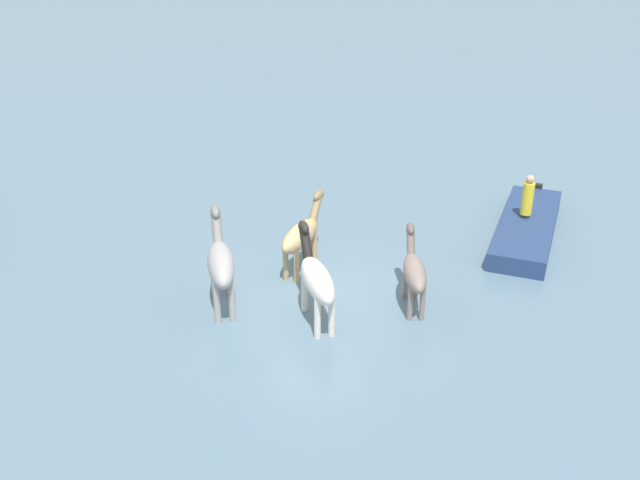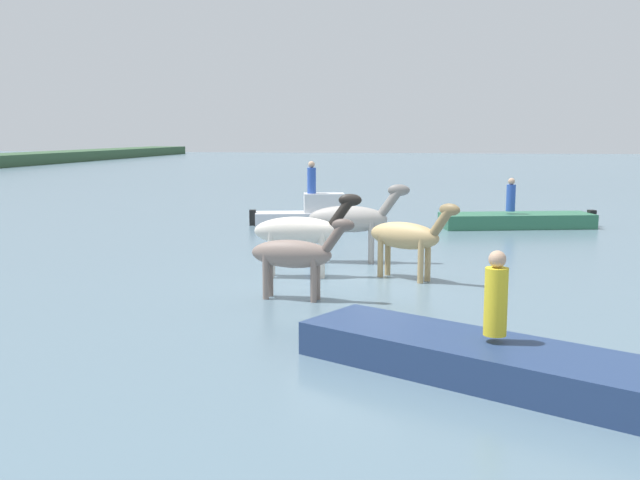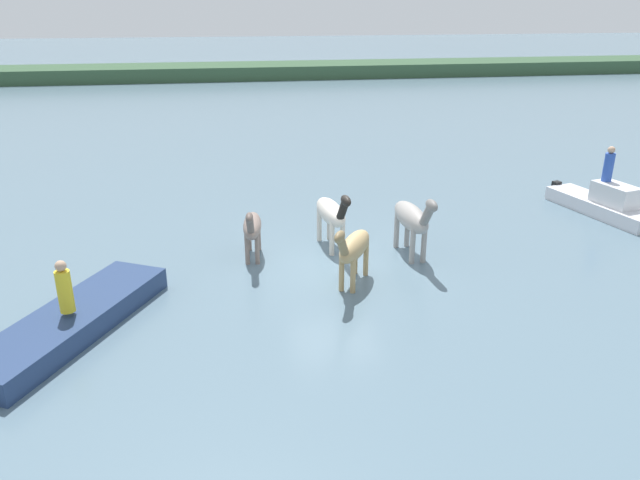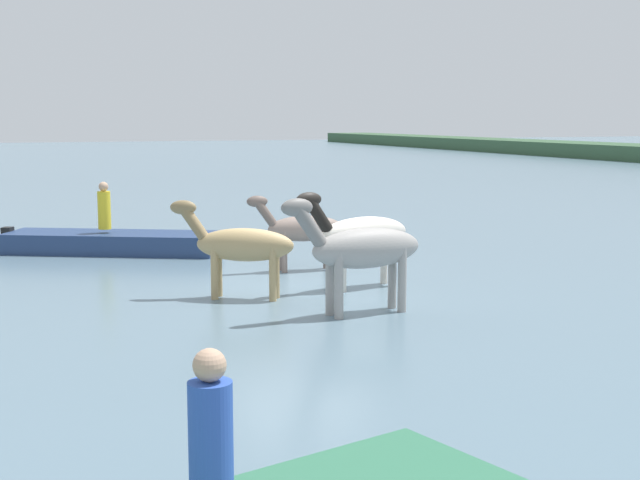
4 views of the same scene
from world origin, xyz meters
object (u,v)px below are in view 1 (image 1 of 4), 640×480
at_px(horse_gray_outer, 414,272).
at_px(horse_dun_straggler, 302,235).
at_px(horse_rear_stallion, 316,279).
at_px(boat_tender_starboard, 527,230).
at_px(horse_chestnut_trailing, 221,263).
at_px(person_boatman_standing, 528,196).

xyz_separation_m(horse_gray_outer, horse_dun_straggler, (2.44, -2.15, 0.08)).
bearing_deg(horse_rear_stallion, boat_tender_starboard, -67.64).
xyz_separation_m(horse_chestnut_trailing, horse_rear_stallion, (-2.14, 0.94, -0.05)).
bearing_deg(horse_dun_straggler, horse_rear_stallion, -147.35).
xyz_separation_m(horse_chestnut_trailing, boat_tender_starboard, (-8.71, -2.98, -0.96)).
relative_size(boat_tender_starboard, person_boatman_standing, 4.56).
distance_m(horse_dun_straggler, person_boatman_standing, 6.84).
xyz_separation_m(horse_chestnut_trailing, horse_dun_straggler, (-2.03, -1.57, -0.12)).
distance_m(horse_chestnut_trailing, horse_gray_outer, 4.52).
height_order(horse_dun_straggler, person_boatman_standing, horse_dun_straggler).
bearing_deg(boat_tender_starboard, horse_chestnut_trailing, -43.08).
bearing_deg(boat_tender_starboard, horse_rear_stallion, -31.16).
relative_size(horse_gray_outer, person_boatman_standing, 1.85).
bearing_deg(boat_tender_starboard, horse_gray_outer, -21.98).
bearing_deg(horse_gray_outer, boat_tender_starboard, -43.85).
bearing_deg(person_boatman_standing, horse_dun_straggler, 13.28).
height_order(horse_chestnut_trailing, horse_gray_outer, horse_chestnut_trailing).
bearing_deg(horse_gray_outer, horse_chestnut_trailing, 88.88).
distance_m(horse_gray_outer, person_boatman_standing, 5.62).
bearing_deg(horse_rear_stallion, horse_dun_straggler, -5.99).
xyz_separation_m(horse_rear_stallion, person_boatman_standing, (-6.55, -4.08, 0.07)).
bearing_deg(horse_chestnut_trailing, person_boatman_standing, -74.63).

